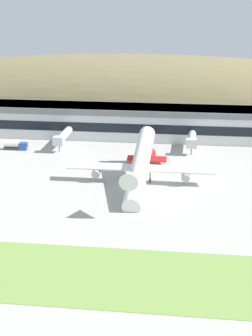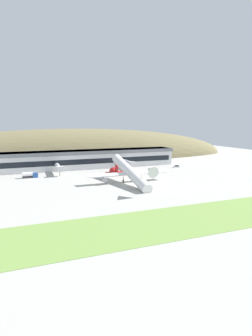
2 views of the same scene
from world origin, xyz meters
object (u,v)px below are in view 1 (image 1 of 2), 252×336
object	(u,v)px
jetway_0	(63,136)
jetway_1	(192,140)
cargo_airplane	(141,166)
fuel_truck	(15,145)
traffic_cone_0	(210,173)
service_car_1	(148,155)
terminal_building	(133,120)

from	to	relation	value
jetway_0	jetway_1	bearing A→B (deg)	1.77
jetway_0	cargo_airplane	size ratio (longest dim) A/B	0.32
fuel_truck	traffic_cone_0	size ratio (longest dim) A/B	13.63
jetway_1	cargo_airplane	world-z (taller)	cargo_airplane
service_car_1	fuel_truck	distance (m)	44.44
terminal_building	jetway_1	distance (m)	26.06
cargo_airplane	service_car_1	size ratio (longest dim) A/B	13.95
terminal_building	fuel_truck	world-z (taller)	terminal_building
service_car_1	jetway_1	bearing A→B (deg)	30.84
fuel_truck	cargo_airplane	bearing A→B (deg)	-32.37
cargo_airplane	jetway_1	bearing A→B (deg)	68.60
cargo_airplane	traffic_cone_0	xyz separation A→B (m)	(19.03, 10.99, -4.89)
jetway_0	service_car_1	distance (m)	30.08
jetway_0	jetway_1	distance (m)	42.83
jetway_0	cargo_airplane	bearing A→B (deg)	-47.84
cargo_airplane	traffic_cone_0	bearing A→B (deg)	30.01
jetway_0	terminal_building	bearing A→B (deg)	37.08
terminal_building	jetway_0	size ratio (longest dim) A/B	6.82
terminal_building	jetway_1	size ratio (longest dim) A/B	8.05
jetway_0	fuel_truck	bearing A→B (deg)	-164.55
jetway_0	cargo_airplane	world-z (taller)	cargo_airplane
terminal_building	traffic_cone_0	bearing A→B (deg)	-54.74
jetway_0	traffic_cone_0	distance (m)	53.27
terminal_building	service_car_1	xyz separation A→B (m)	(7.40, -23.26, -5.81)
terminal_building	cargo_airplane	world-z (taller)	cargo_airplane
jetway_1	cargo_airplane	xyz separation A→B (m)	(-13.29, -33.92, 1.18)
fuel_truck	traffic_cone_0	world-z (taller)	fuel_truck
cargo_airplane	traffic_cone_0	distance (m)	22.52
traffic_cone_0	service_car_1	bearing A→B (deg)	142.87
cargo_airplane	fuel_truck	bearing A→B (deg)	147.63
terminal_building	cargo_airplane	xyz separation A→B (m)	(7.83, -48.99, -1.26)
jetway_0	cargo_airplane	distance (m)	43.99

